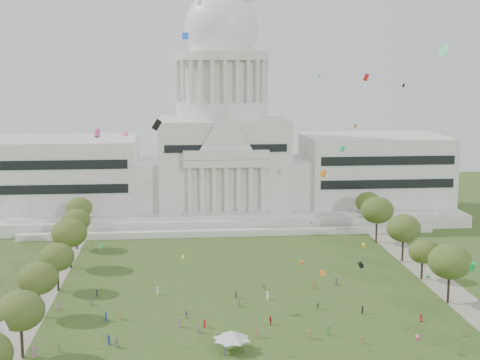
% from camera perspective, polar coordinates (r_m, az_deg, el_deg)
% --- Properties ---
extents(ground, '(400.00, 400.00, 0.00)m').
position_cam_1_polar(ground, '(132.02, 1.83, -13.65)').
color(ground, '#354B1D').
rests_on(ground, ground).
extents(capitol, '(160.00, 64.50, 91.30)m').
position_cam_1_polar(capitol, '(236.30, -1.51, 2.36)').
color(capitol, silver).
rests_on(capitol, ground).
extents(path_left, '(8.00, 160.00, 0.04)m').
position_cam_1_polar(path_left, '(162.48, -16.85, -9.52)').
color(path_left, gray).
rests_on(path_left, ground).
extents(path_right, '(8.00, 160.00, 0.04)m').
position_cam_1_polar(path_right, '(171.17, 16.88, -8.54)').
color(path_right, gray).
rests_on(path_right, ground).
extents(row_tree_l_1, '(8.86, 8.86, 12.59)m').
position_cam_1_polar(row_tree_l_1, '(128.38, -18.25, -10.55)').
color(row_tree_l_1, black).
rests_on(row_tree_l_1, ground).
extents(row_tree_l_2, '(8.42, 8.42, 11.97)m').
position_cam_1_polar(row_tree_l_2, '(147.46, -16.85, -8.02)').
color(row_tree_l_2, black).
rests_on(row_tree_l_2, ground).
extents(row_tree_r_2, '(9.55, 9.55, 13.58)m').
position_cam_1_polar(row_tree_r_2, '(155.88, 17.47, -6.65)').
color(row_tree_r_2, black).
rests_on(row_tree_r_2, ground).
extents(row_tree_l_3, '(8.12, 8.12, 11.55)m').
position_cam_1_polar(row_tree_l_3, '(162.99, -15.36, -6.37)').
color(row_tree_l_3, black).
rests_on(row_tree_l_3, ground).
extents(row_tree_r_3, '(7.01, 7.01, 9.98)m').
position_cam_1_polar(row_tree_r_3, '(171.87, 15.32, -5.93)').
color(row_tree_r_3, black).
rests_on(row_tree_r_3, ground).
extents(row_tree_l_4, '(9.29, 9.29, 13.21)m').
position_cam_1_polar(row_tree_l_4, '(180.31, -14.36, -4.40)').
color(row_tree_l_4, black).
rests_on(row_tree_l_4, ground).
extents(row_tree_r_4, '(9.19, 9.19, 13.06)m').
position_cam_1_polar(row_tree_r_4, '(185.60, 13.79, -4.01)').
color(row_tree_r_4, black).
rests_on(row_tree_r_4, ground).
extents(row_tree_l_5, '(8.33, 8.33, 11.85)m').
position_cam_1_polar(row_tree_l_5, '(198.57, -13.83, -3.38)').
color(row_tree_l_5, black).
rests_on(row_tree_l_5, ground).
extents(row_tree_r_5, '(9.82, 9.82, 13.96)m').
position_cam_1_polar(row_tree_r_5, '(203.75, 11.62, -2.54)').
color(row_tree_r_5, black).
rests_on(row_tree_r_5, ground).
extents(row_tree_l_6, '(8.19, 8.19, 11.64)m').
position_cam_1_polar(row_tree_l_6, '(216.36, -13.56, -2.35)').
color(row_tree_l_6, black).
rests_on(row_tree_l_6, ground).
extents(row_tree_r_6, '(8.42, 8.42, 11.97)m').
position_cam_1_polar(row_tree_r_6, '(221.56, 10.89, -1.91)').
color(row_tree_r_6, black).
rests_on(row_tree_r_6, ground).
extents(event_tent, '(9.39, 9.39, 4.01)m').
position_cam_1_polar(event_tent, '(127.16, -0.74, -13.07)').
color(event_tent, '#4C4C4C').
rests_on(event_tent, ground).
extents(person_0, '(0.78, 0.93, 1.62)m').
position_cam_1_polar(person_0, '(146.22, 15.19, -11.29)').
color(person_0, '#B21E1E').
rests_on(person_0, ground).
extents(person_2, '(0.95, 0.90, 1.68)m').
position_cam_1_polar(person_2, '(147.97, 10.45, -10.83)').
color(person_2, '#26262B').
rests_on(person_2, ground).
extents(person_3, '(0.78, 1.30, 1.90)m').
position_cam_1_polar(person_3, '(133.62, 6.03, -12.96)').
color(person_3, olive).
rests_on(person_3, ground).
extents(person_4, '(0.89, 1.24, 1.90)m').
position_cam_1_polar(person_4, '(139.80, 2.61, -11.87)').
color(person_4, '#B21E1E').
rests_on(person_4, ground).
extents(person_5, '(1.59, 2.00, 2.02)m').
position_cam_1_polar(person_5, '(131.52, -1.97, -13.27)').
color(person_5, silver).
rests_on(person_5, ground).
extents(person_8, '(0.79, 0.54, 1.53)m').
position_cam_1_polar(person_8, '(143.61, -4.61, -11.38)').
color(person_8, '#994C8C').
rests_on(person_8, ground).
extents(person_9, '(1.12, 1.03, 1.56)m').
position_cam_1_polar(person_9, '(133.13, 10.45, -13.24)').
color(person_9, olive).
rests_on(person_9, ground).
extents(person_10, '(0.75, 1.09, 1.71)m').
position_cam_1_polar(person_10, '(148.85, 6.66, -10.60)').
color(person_10, '#33723F').
rests_on(person_10, ground).
extents(distant_crowd, '(64.88, 38.09, 1.95)m').
position_cam_1_polar(distant_crowd, '(142.65, -4.51, -11.47)').
color(distant_crowd, '#994C8C').
rests_on(distant_crowd, ground).
extents(kite_swarm, '(84.17, 106.60, 59.87)m').
position_cam_1_polar(kite_swarm, '(132.36, 1.14, 0.44)').
color(kite_swarm, black).
rests_on(kite_swarm, ground).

